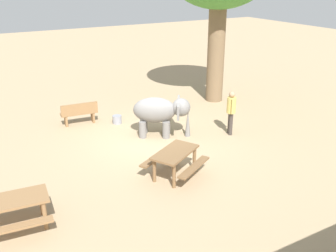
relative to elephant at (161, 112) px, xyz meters
name	(u,v)px	position (x,y,z in m)	size (l,w,h in m)	color
ground_plane	(154,140)	(0.42, 0.24, -0.92)	(60.00, 60.00, 0.00)	tan
elephant	(161,112)	(0.00, 0.00, 0.00)	(1.98, 1.79, 1.44)	slate
person_handler	(231,109)	(-2.28, 1.11, 0.03)	(0.32, 0.47, 1.62)	#3F3833
wooden_bench	(79,113)	(2.21, -2.52, -0.45)	(1.43, 0.53, 0.88)	olive
picnic_table_near	(175,157)	(1.05, 2.79, -0.33)	(2.03, 2.03, 0.78)	brown
picnic_table_far	(14,206)	(5.46, 3.12, -0.33)	(1.63, 1.61, 0.78)	olive
feed_bucket	(117,119)	(0.91, -1.90, -0.76)	(0.36, 0.36, 0.32)	gray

